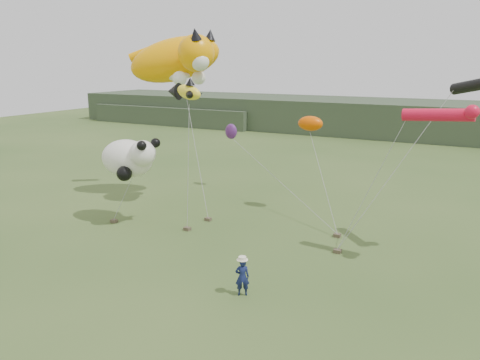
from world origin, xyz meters
name	(u,v)px	position (x,y,z in m)	size (l,w,h in m)	color
ground	(192,282)	(0.00, 0.00, 0.00)	(120.00, 120.00, 0.00)	#385123
headland	(371,117)	(-3.11, 44.69, 1.92)	(90.00, 13.00, 4.00)	#2D3D28
festival_attendant	(242,277)	(2.29, -0.02, 0.73)	(0.53, 0.35, 1.45)	#131B48
sandbag_anchors	(232,230)	(-1.31, 5.70, 0.09)	(12.32, 3.84, 0.17)	brown
cat_kite	(179,59)	(-6.92, 9.43, 8.69)	(7.39, 4.97, 3.72)	#FF9F00
fish_kite	(183,91)	(-3.77, 5.24, 7.09)	(2.21, 1.48, 1.21)	yellow
tube_kites	(465,99)	(8.76, 7.14, 7.03)	(4.19, 3.88, 1.98)	black
panda_kite	(129,158)	(-6.86, 4.54, 3.55)	(3.59, 2.32, 2.23)	white
misc_kites	(280,126)	(-1.32, 11.76, 4.74)	(7.73, 3.37, 2.17)	#E65200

